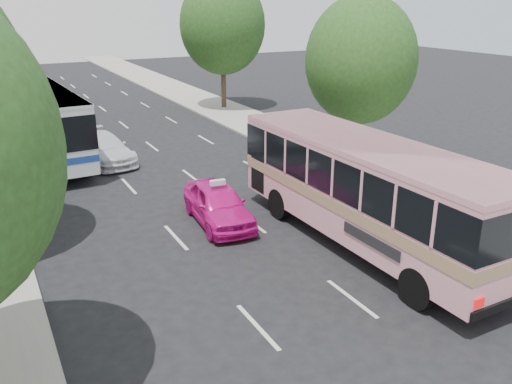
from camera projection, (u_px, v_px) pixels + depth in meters
ground at (283, 275)px, 15.98m from camera, size 120.00×120.00×0.00m
sidewalk_right at (242, 118)px, 36.33m from camera, size 4.00×90.00×0.12m
tree_right_near at (363, 56)px, 24.66m from camera, size 5.10×5.10×7.95m
tree_right_far at (224, 21)px, 37.81m from camera, size 6.00×6.00×9.35m
pink_bus at (366, 183)px, 17.22m from camera, size 2.99×11.01×3.50m
pink_taxi at (218, 204)px, 19.46m from camera, size 2.10×4.41×1.46m
white_pickup at (103, 148)px, 26.65m from camera, size 2.63×5.09×1.41m
tour_coach_front at (40, 116)px, 26.97m from camera, size 3.19×12.00×3.56m
taxi_roof_sign at (218, 182)px, 19.18m from camera, size 0.56×0.23×0.18m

